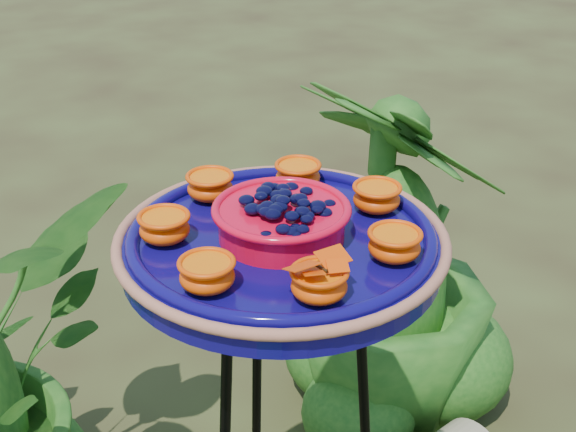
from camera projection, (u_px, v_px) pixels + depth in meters
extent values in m
torus|color=black|center=(282.00, 268.00, 1.19)|extent=(0.31, 0.31, 0.02)
cylinder|color=#0C0650|center=(282.00, 249.00, 1.17)|extent=(0.54, 0.54, 0.04)
torus|color=#AA6F4C|center=(282.00, 238.00, 1.16)|extent=(0.49, 0.49, 0.02)
torus|color=#0C0650|center=(282.00, 235.00, 1.16)|extent=(0.45, 0.45, 0.02)
cylinder|color=red|center=(281.00, 223.00, 1.15)|extent=(0.21, 0.21, 0.05)
torus|color=red|center=(281.00, 209.00, 1.14)|extent=(0.20, 0.20, 0.01)
ellipsoid|color=black|center=(281.00, 205.00, 1.14)|extent=(0.16, 0.16, 0.03)
ellipsoid|color=#E64F02|center=(377.00, 200.00, 1.23)|extent=(0.07, 0.07, 0.04)
cylinder|color=orange|center=(377.00, 189.00, 1.22)|extent=(0.07, 0.07, 0.01)
ellipsoid|color=#E64F02|center=(298.00, 177.00, 1.30)|extent=(0.07, 0.07, 0.04)
cylinder|color=orange|center=(298.00, 167.00, 1.29)|extent=(0.07, 0.07, 0.01)
ellipsoid|color=#E64F02|center=(210.00, 188.00, 1.26)|extent=(0.07, 0.07, 0.04)
cylinder|color=orange|center=(210.00, 178.00, 1.25)|extent=(0.07, 0.07, 0.01)
ellipsoid|color=#E64F02|center=(165.00, 230.00, 1.14)|extent=(0.07, 0.07, 0.04)
cylinder|color=orange|center=(164.00, 218.00, 1.13)|extent=(0.07, 0.07, 0.01)
ellipsoid|color=#E64F02|center=(207.00, 277.00, 1.03)|extent=(0.07, 0.07, 0.04)
cylinder|color=orange|center=(207.00, 265.00, 1.02)|extent=(0.07, 0.07, 0.01)
ellipsoid|color=#E64F02|center=(319.00, 286.00, 1.01)|extent=(0.07, 0.07, 0.04)
cylinder|color=orange|center=(319.00, 274.00, 1.00)|extent=(0.07, 0.07, 0.01)
ellipsoid|color=#E64F02|center=(394.00, 247.00, 1.10)|extent=(0.07, 0.07, 0.04)
cylinder|color=orange|center=(395.00, 236.00, 1.09)|extent=(0.07, 0.07, 0.01)
cylinder|color=black|center=(319.00, 267.00, 1.00)|extent=(0.01, 0.03, 0.00)
cube|color=#FF4505|center=(302.00, 266.00, 0.99)|extent=(0.04, 0.03, 0.01)
cube|color=#FF4505|center=(333.00, 256.00, 1.01)|extent=(0.04, 0.03, 0.01)
imported|color=#184C14|center=(392.00, 260.00, 2.04)|extent=(0.61, 0.61, 0.96)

